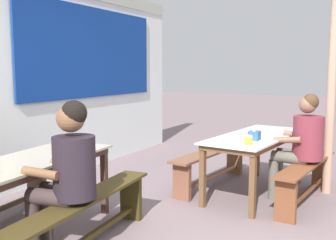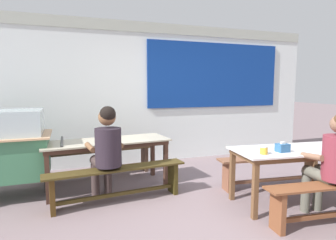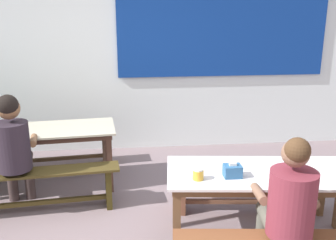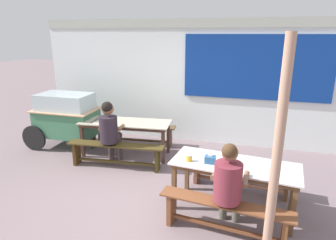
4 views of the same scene
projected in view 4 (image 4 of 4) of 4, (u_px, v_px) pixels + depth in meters
name	position (u px, v px, depth m)	size (l,w,h in m)	color
ground_plane	(156.00, 192.00, 4.67)	(40.00, 40.00, 0.00)	slate
backdrop_wall	(194.00, 79.00, 6.58)	(7.17, 0.23, 2.77)	white
dining_table_far	(125.00, 125.00, 5.94)	(1.90, 0.84, 0.73)	#BAB299
dining_table_near	(235.00, 168.00, 4.04)	(1.80, 0.89, 0.73)	silver
bench_far_back	(135.00, 131.00, 6.61)	(1.89, 0.45, 0.47)	brown
bench_far_front	(116.00, 152.00, 5.46)	(1.87, 0.43, 0.47)	#433617
bench_near_back	(240.00, 172.00, 4.68)	(1.69, 0.44, 0.47)	brown
bench_near_front	(224.00, 214.00, 3.60)	(1.67, 0.42, 0.47)	brown
food_cart	(66.00, 116.00, 6.39)	(1.70, 0.87, 1.21)	#3F7A56
person_left_back_turned	(110.00, 129.00, 5.42)	(0.49, 0.58, 1.28)	#433432
person_near_front	(229.00, 182.00, 3.54)	(0.47, 0.58, 1.25)	#605E52
tissue_box	(210.00, 159.00, 4.03)	(0.15, 0.11, 0.13)	#2C5C8D
condiment_jar	(189.00, 158.00, 4.09)	(0.09, 0.09, 0.10)	gold
wooden_support_post	(277.00, 155.00, 3.04)	(0.11, 0.11, 2.48)	tan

